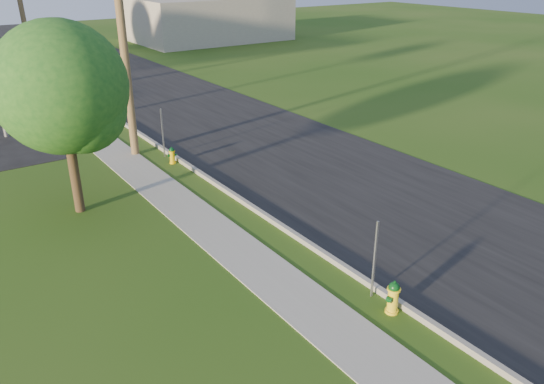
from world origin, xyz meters
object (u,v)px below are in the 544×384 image
at_px(tree_verge, 66,93).
at_px(hydrant_near, 393,297).
at_px(utility_pole_far, 20,3).
at_px(hydrant_mid, 172,155).
at_px(utility_pole_mid, 122,29).
at_px(hydrant_far, 80,97).

distance_m(tree_verge, hydrant_near, 10.76).
relative_size(utility_pole_far, hydrant_mid, 14.12).
bearing_deg(utility_pole_mid, hydrant_mid, -66.92).
height_order(utility_pole_far, hydrant_near, utility_pole_far).
distance_m(hydrant_mid, hydrant_far, 11.59).
height_order(utility_pole_far, tree_verge, utility_pole_far).
xyz_separation_m(utility_pole_far, hydrant_near, (0.78, -31.52, -4.40)).
relative_size(utility_pole_mid, hydrant_far, 13.51).
bearing_deg(hydrant_mid, utility_pole_mid, 113.08).
distance_m(tree_verge, hydrant_far, 14.87).
xyz_separation_m(tree_verge, hydrant_mid, (4.16, 2.32, -3.47)).
relative_size(utility_pole_far, hydrant_near, 11.43).
height_order(tree_verge, hydrant_near, tree_verge).
bearing_deg(hydrant_far, hydrant_near, -89.66).
bearing_deg(utility_pole_mid, hydrant_far, 86.20).
bearing_deg(tree_verge, utility_pole_mid, 51.24).
bearing_deg(hydrant_near, utility_pole_mid, 93.32).
xyz_separation_m(utility_pole_far, hydrant_mid, (0.80, -19.87, -4.47)).
bearing_deg(tree_verge, utility_pole_far, 81.38).
xyz_separation_m(tree_verge, hydrant_near, (4.15, -9.33, -3.39)).
xyz_separation_m(utility_pole_mid, tree_verge, (-3.36, -4.19, -1.16)).
bearing_deg(utility_pole_far, hydrant_near, -88.57).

